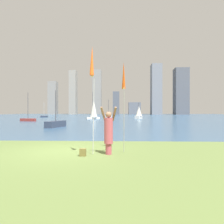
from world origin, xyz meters
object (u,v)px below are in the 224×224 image
at_px(sailboat_4, 44,116).
at_px(sailboat_3, 139,113).
at_px(sailboat_6, 28,119).
at_px(sailboat_7, 94,109).
at_px(sailboat_2, 56,124).
at_px(sailboat_5, 108,116).
at_px(kite_flag_left, 92,64).
at_px(kite_flag_right, 124,78).
at_px(bag, 83,152).
at_px(person, 109,131).

bearing_deg(sailboat_4, sailboat_3, -20.72).
height_order(sailboat_4, sailboat_6, sailboat_6).
bearing_deg(sailboat_7, sailboat_2, -92.92).
bearing_deg(sailboat_5, sailboat_4, -176.23).
height_order(sailboat_2, sailboat_6, sailboat_6).
bearing_deg(kite_flag_left, kite_flag_right, 40.09).
bearing_deg(bag, sailboat_7, 96.74).
relative_size(kite_flag_right, sailboat_2, 0.97).
bearing_deg(sailboat_2, sailboat_3, 65.63).
relative_size(bag, sailboat_6, 0.06).
height_order(kite_flag_left, sailboat_6, sailboat_6).
height_order(kite_flag_left, kite_flag_right, kite_flag_left).
xyz_separation_m(kite_flag_right, sailboat_6, (-15.67, 25.00, -2.79)).
height_order(bag, sailboat_2, sailboat_2).
relative_size(sailboat_2, sailboat_5, 0.80).
xyz_separation_m(kite_flag_left, sailboat_4, (-19.76, 47.30, -3.22)).
distance_m(kite_flag_right, sailboat_6, 29.63).
height_order(person, sailboat_3, sailboat_3).
distance_m(person, sailboat_3, 37.80).
height_order(sailboat_4, sailboat_7, sailboat_7).
bearing_deg(sailboat_4, sailboat_7, -37.08).
distance_m(bag, sailboat_5, 48.54).
bearing_deg(sailboat_3, sailboat_2, -114.37).
bearing_deg(kite_flag_right, sailboat_7, 99.46).
xyz_separation_m(sailboat_5, sailboat_6, (-12.34, -22.44, -0.03)).
relative_size(kite_flag_left, sailboat_5, 0.85).
bearing_deg(person, sailboat_6, 116.70).
relative_size(sailboat_5, sailboat_6, 1.02).
relative_size(sailboat_3, sailboat_5, 0.73).
relative_size(kite_flag_right, sailboat_5, 0.77).
distance_m(kite_flag_right, sailboat_4, 50.89).
distance_m(sailboat_4, sailboat_5, 17.69).
relative_size(sailboat_4, sailboat_7, 0.74).
relative_size(person, sailboat_2, 0.48).
distance_m(kite_flag_left, sailboat_5, 48.61).
bearing_deg(sailboat_3, kite_flag_right, -96.31).
distance_m(sailboat_2, sailboat_4, 36.57).
bearing_deg(bag, kite_flag_left, 7.16).
height_order(person, bag, person).
bearing_deg(sailboat_5, sailboat_3, -55.19).
xyz_separation_m(sailboat_4, sailboat_7, (15.18, -11.47, 1.82)).
relative_size(person, sailboat_7, 0.32).
distance_m(kite_flag_right, sailboat_3, 37.06).
relative_size(kite_flag_right, sailboat_7, 0.66).
bearing_deg(sailboat_2, kite_flag_left, -67.08).
distance_m(bag, sailboat_3, 38.30).
distance_m(sailboat_3, sailboat_6, 23.02).
distance_m(bag, sailboat_7, 36.17).
xyz_separation_m(person, sailboat_4, (-20.37, 46.99, -0.64)).
height_order(kite_flag_right, sailboat_3, kite_flag_right).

